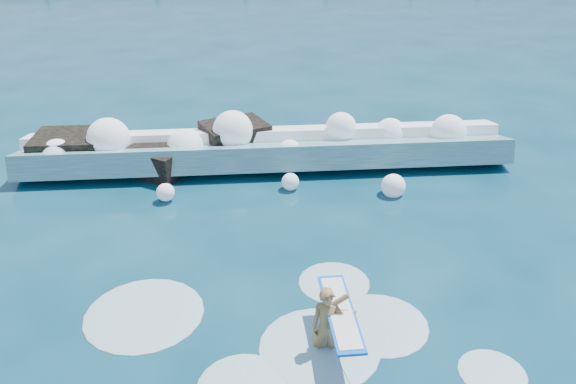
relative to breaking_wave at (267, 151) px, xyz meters
name	(u,v)px	position (x,y,z in m)	size (l,w,h in m)	color
ground	(237,271)	(-1.16, -6.70, -0.52)	(200.00, 200.00, 0.00)	#083242
breaking_wave	(267,151)	(0.00, 0.00, 0.00)	(17.16, 2.71, 1.48)	teal
rock_cluster	(150,152)	(-4.22, 0.32, -0.02)	(8.40, 3.63, 1.55)	black
surfer_with_board	(330,323)	(0.77, -9.72, 0.16)	(0.93, 2.96, 1.83)	olive
wave_spray	(245,140)	(-0.78, -0.11, 0.46)	(15.05, 4.23, 2.08)	white
surf_foam	(271,330)	(-0.41, -9.03, -0.52)	(9.29, 5.05, 0.14)	silver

